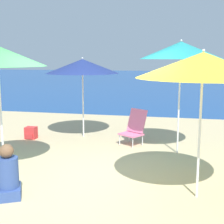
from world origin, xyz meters
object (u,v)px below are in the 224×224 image
(beach_umbrella_navy, at_px, (83,66))
(person_seated_near, at_px, (8,176))
(beach_umbrella_yellow, at_px, (203,65))
(beach_chair_pink, at_px, (134,127))
(backpack_red, at_px, (31,133))
(beach_umbrella_teal, at_px, (181,50))

(beach_umbrella_navy, xyz_separation_m, person_seated_near, (-0.00, -3.73, -1.52))
(beach_umbrella_yellow, height_order, beach_chair_pink, beach_umbrella_yellow)
(beach_umbrella_navy, xyz_separation_m, backpack_red, (-1.27, -0.48, -1.70))
(beach_chair_pink, height_order, backpack_red, beach_chair_pink)
(beach_umbrella_yellow, xyz_separation_m, backpack_red, (-4.02, 2.64, -1.81))
(beach_umbrella_teal, distance_m, beach_chair_pink, 2.13)
(beach_chair_pink, bearing_deg, beach_umbrella_navy, -163.56)
(beach_umbrella_navy, distance_m, beach_umbrella_yellow, 4.16)
(beach_umbrella_teal, distance_m, backpack_red, 4.27)
(beach_chair_pink, relative_size, backpack_red, 2.75)
(beach_umbrella_yellow, xyz_separation_m, person_seated_near, (-2.75, -0.61, -1.63))
(beach_umbrella_teal, xyz_separation_m, beach_umbrella_navy, (-2.44, 0.94, -0.36))
(beach_umbrella_teal, bearing_deg, beach_chair_pink, 152.99)
(beach_umbrella_yellow, height_order, person_seated_near, beach_umbrella_yellow)
(beach_chair_pink, bearing_deg, backpack_red, -145.69)
(person_seated_near, bearing_deg, backpack_red, 83.71)
(backpack_red, bearing_deg, beach_umbrella_yellow, -33.28)
(beach_umbrella_yellow, relative_size, backpack_red, 7.13)
(beach_umbrella_yellow, bearing_deg, beach_umbrella_navy, 131.38)
(person_seated_near, bearing_deg, beach_chair_pink, 39.26)
(beach_umbrella_teal, bearing_deg, beach_umbrella_navy, 158.92)
(beach_chair_pink, distance_m, backpack_red, 2.70)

